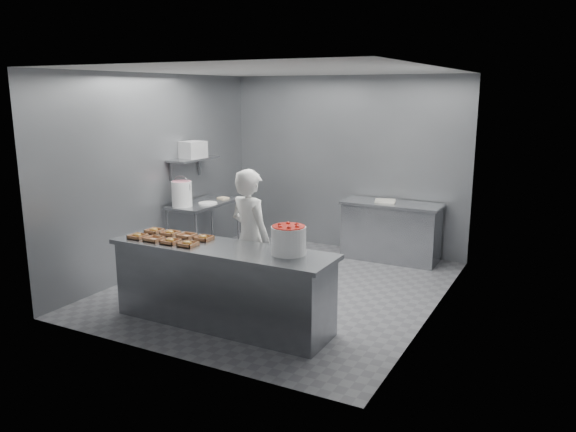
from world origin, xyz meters
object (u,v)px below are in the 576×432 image
object	(u,v)px
tray_6	(187,236)
tray_7	(204,238)
tray_0	(138,236)
tray_5	(170,233)
tray_3	(188,244)
appliance	(193,150)
back_counter	(391,231)
tray_4	(154,231)
glaze_bucket	(182,193)
tray_2	(171,241)
prep_table	(204,222)
tray_1	(154,239)
service_counter	(222,285)
strawberry_tub	(288,239)
worker	(250,239)

from	to	relation	value
tray_6	tray_7	world-z (taller)	tray_7
tray_0	tray_5	distance (m)	0.37
tray_3	tray_6	size ratio (longest dim) A/B	1.00
tray_7	appliance	size ratio (longest dim) A/B	0.56
back_counter	tray_4	size ratio (longest dim) A/B	8.01
glaze_bucket	tray_2	bearing A→B (deg)	-55.44
tray_0	glaze_bucket	size ratio (longest dim) A/B	0.41
back_counter	tray_3	xyz separation A→B (m)	(-1.24, -3.39, 0.47)
back_counter	tray_0	world-z (taller)	tray_0
tray_0	tray_7	size ratio (longest dim) A/B	1.00
prep_table	back_counter	world-z (taller)	same
glaze_bucket	tray_7	bearing A→B (deg)	-44.95
tray_0	tray_3	bearing A→B (deg)	0.00
tray_1	appliance	world-z (taller)	appliance
prep_table	glaze_bucket	bearing A→B (deg)	-102.53
service_counter	strawberry_tub	world-z (taller)	strawberry_tub
back_counter	tray_2	bearing A→B (deg)	-113.53
tray_4	tray_6	world-z (taller)	tray_4
tray_4	glaze_bucket	xyz separation A→B (m)	(-0.68, 1.40, 0.17)
tray_2	strawberry_tub	bearing A→B (deg)	9.72
service_counter	tray_2	bearing A→B (deg)	-166.05
tray_0	tray_1	bearing A→B (deg)	0.00
tray_4	worker	distance (m)	1.16
prep_table	appliance	size ratio (longest dim) A/B	3.57
tray_1	tray_4	distance (m)	0.38
tray_4	tray_6	bearing A→B (deg)	0.00
tray_5	strawberry_tub	world-z (taller)	strawberry_tub
tray_7	worker	distance (m)	0.58
tray_2	strawberry_tub	xyz separation A→B (m)	(1.36, 0.23, 0.14)
service_counter	appliance	world-z (taller)	appliance
tray_1	tray_4	xyz separation A→B (m)	(-0.24, 0.29, 0.00)
tray_5	worker	distance (m)	0.94
tray_0	worker	bearing A→B (deg)	34.97
tray_0	strawberry_tub	world-z (taller)	strawberry_tub
tray_4	strawberry_tub	xyz separation A→B (m)	(1.84, -0.05, 0.14)
prep_table	tray_0	world-z (taller)	tray_0
tray_4	strawberry_tub	bearing A→B (deg)	-1.68
tray_5	tray_7	bearing A→B (deg)	0.00
prep_table	service_counter	bearing A→B (deg)	-49.76
prep_table	back_counter	distance (m)	2.87
tray_1	tray_5	size ratio (longest dim) A/B	1.00
worker	prep_table	bearing A→B (deg)	-20.13
back_counter	tray_7	distance (m)	3.38
service_counter	tray_3	bearing A→B (deg)	-156.98
worker	appliance	distance (m)	2.43
prep_table	tray_6	bearing A→B (deg)	-59.24
tray_2	tray_7	size ratio (longest dim) A/B	1.00
back_counter	strawberry_tub	bearing A→B (deg)	-92.12
tray_1	tray_7	size ratio (longest dim) A/B	1.00
back_counter	strawberry_tub	size ratio (longest dim) A/B	4.12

